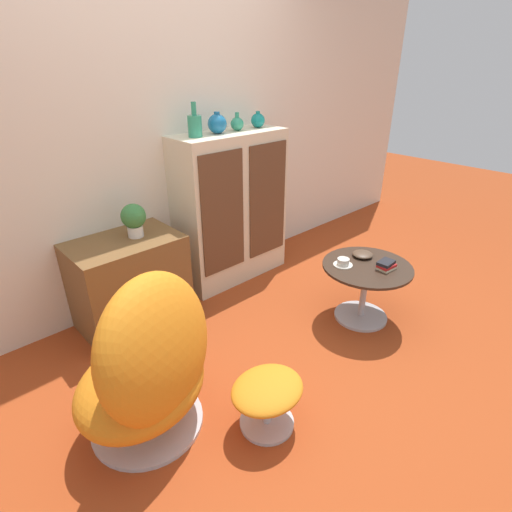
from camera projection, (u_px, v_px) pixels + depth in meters
name	position (u px, v px, depth m)	size (l,w,h in m)	color
ground_plane	(292.00, 363.00, 2.49)	(12.00, 12.00, 0.00)	#9E3D19
wall_back	(156.00, 123.00, 2.80)	(6.40, 0.06, 2.60)	silver
sideboard	(231.00, 208.00, 3.26)	(0.93, 0.38, 1.21)	beige
tv_console	(130.00, 282.00, 2.76)	(0.72, 0.49, 0.64)	brown
egg_chair	(149.00, 367.00, 1.89)	(0.88, 0.85, 0.91)	#B7B7BC
ottoman	(267.00, 394.00, 1.99)	(0.39, 0.33, 0.28)	#B7B7BC
coffee_table	(365.00, 283.00, 2.81)	(0.61, 0.61, 0.43)	#B7B7BC
vase_leftmost	(195.00, 125.00, 2.77)	(0.10, 0.10, 0.23)	#2D8E6B
vase_inner_left	(217.00, 124.00, 2.89)	(0.14, 0.14, 0.15)	#196699
vase_inner_right	(237.00, 124.00, 3.02)	(0.10, 0.10, 0.13)	#2D8E6B
vase_rightmost	(258.00, 120.00, 3.15)	(0.11, 0.11, 0.12)	#147A75
potted_plant	(134.00, 218.00, 2.62)	(0.16, 0.16, 0.23)	silver
teacup	(343.00, 263.00, 2.74)	(0.13, 0.13, 0.05)	silver
book_stack	(386.00, 265.00, 2.69)	(0.13, 0.10, 0.06)	beige
bowl	(363.00, 254.00, 2.86)	(0.14, 0.14, 0.04)	#4C3828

